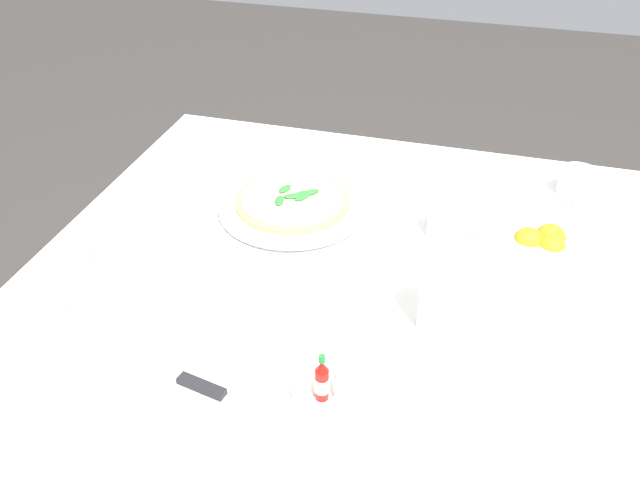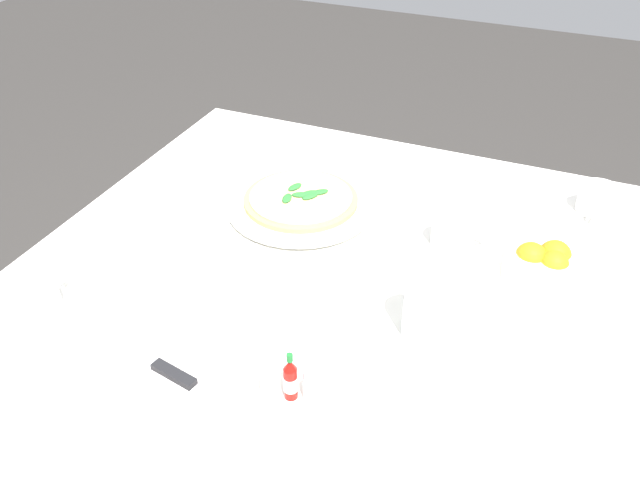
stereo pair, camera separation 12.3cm
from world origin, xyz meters
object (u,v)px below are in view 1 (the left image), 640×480
Objects in this scene: dinner_knife at (173,375)px; salt_shaker at (301,386)px; hot_sauce_bottle at (322,381)px; coffee_cup_near_right at (41,323)px; coffee_cup_far_right at (448,224)px; pizza_plate at (293,206)px; water_glass_far_left at (441,297)px; citrus_bowl at (543,248)px; napkin_folded at (175,382)px; coffee_cup_right_edge at (577,185)px; coffee_cup_center_back at (114,258)px; pepper_shaker at (343,384)px; pizza at (293,200)px.

salt_shaker reaches higher than dinner_knife.
coffee_cup_near_right is at bearing -0.04° from hot_sauce_bottle.
dinner_knife is at bearing 55.58° from coffee_cup_far_right.
pizza_plate is 0.42m from water_glass_far_left.
coffee_cup_far_right and citrus_bowl have the same top height.
napkin_folded is 1.24× the size of dinner_knife.
citrus_bowl is at bearing 75.21° from coffee_cup_right_edge.
salt_shaker is (-0.18, -0.03, 0.00)m from dinner_knife.
coffee_cup_center_back is 0.49m from pepper_shaker.
pizza_plate is 2.26× the size of coffee_cup_near_right.
water_glass_far_left is 0.66× the size of dinner_knife.
hot_sauce_bottle reaches higher than dinner_knife.
dinner_knife is at bearing 87.40° from pizza.
coffee_cup_right_edge is 0.91m from dinner_knife.
dinner_knife is at bearing 0.43° from napkin_folded.
napkin_folded is at bearing 87.72° from pizza.
dinner_knife is (0.57, 0.71, -0.00)m from coffee_cup_right_edge.
coffee_cup_far_right is 0.18m from citrus_bowl.
coffee_cup_center_back is 1.02× the size of water_glass_far_left.
coffee_cup_right_edge is at bearing -115.20° from water_glass_far_left.
coffee_cup_center_back is 0.77m from citrus_bowl.
pizza_plate is 0.37m from coffee_cup_center_back.
hot_sauce_bottle reaches higher than coffee_cup_right_edge.
pizza_plate is at bearing -38.75° from water_glass_far_left.
coffee_cup_right_edge is 0.55× the size of napkin_folded.
coffee_cup_center_back is 0.54× the size of napkin_folded.
pizza_plate is at bearing -120.07° from coffee_cup_near_right.
pizza is 0.50m from pepper_shaker.
coffee_cup_near_right reaches higher than dinner_knife.
hot_sauce_bottle is (-0.21, -0.04, 0.02)m from napkin_folded.
citrus_bowl is (-0.16, -0.23, -0.03)m from water_glass_far_left.
pizza is 0.37m from coffee_cup_center_back.
coffee_cup_right_edge is at bearing -104.79° from citrus_bowl.
coffee_cup_right_edge reaches higher than pizza.
citrus_bowl is (-0.49, 0.04, 0.00)m from pizza.
coffee_cup_center_back is at bearing -33.23° from napkin_folded.
salt_shaker and pepper_shaker have the same top height.
coffee_cup_far_right is at bearing -102.12° from pepper_shaker.
coffee_cup_far_right reaches higher than pepper_shaker.
citrus_bowl reaches higher than dinner_knife.
water_glass_far_left is 0.22m from pepper_shaker.
pizza is 0.31m from coffee_cup_far_right.
coffee_cup_far_right is at bearing -142.08° from coffee_cup_near_right.
coffee_cup_center_back is (0.56, 0.27, -0.00)m from coffee_cup_far_right.
coffee_cup_far_right is 1.02× the size of water_glass_far_left.
water_glass_far_left is 2.30× the size of salt_shaker.
coffee_cup_center_back is (0.80, 0.49, 0.00)m from coffee_cup_right_edge.
coffee_cup_far_right is (-0.58, -0.45, -0.00)m from coffee_cup_near_right.
coffee_cup_near_right is (0.27, 0.46, 0.02)m from pizza_plate.
pepper_shaker is at bearing -160.35° from hot_sauce_bottle.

